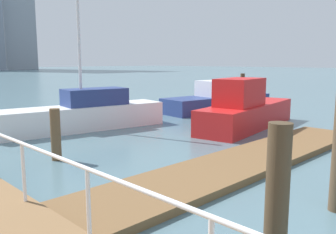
% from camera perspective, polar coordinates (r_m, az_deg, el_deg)
% --- Properties ---
extents(floating_dock, '(12.14, 2.00, 0.18)m').
position_cam_1_polar(floating_dock, '(10.13, 11.75, -7.10)').
color(floating_dock, brown).
rests_on(floating_dock, ground_plane).
extents(dock_piling_1, '(0.29, 0.29, 1.51)m').
position_cam_1_polar(dock_piling_1, '(10.82, -17.48, -2.68)').
color(dock_piling_1, brown).
rests_on(dock_piling_1, ground_plane).
extents(dock_piling_2, '(0.30, 0.30, 2.12)m').
position_cam_1_polar(dock_piling_2, '(4.81, 16.94, -13.39)').
color(dock_piling_2, '#473826').
rests_on(dock_piling_2, ground_plane).
extents(dock_piling_5, '(0.24, 0.24, 2.17)m').
position_cam_1_polar(dock_piling_5, '(20.55, 11.73, 3.80)').
color(dock_piling_5, '#473826').
rests_on(dock_piling_5, ground_plane).
extents(moored_boat_0, '(7.31, 2.70, 1.74)m').
position_cam_1_polar(moored_boat_0, '(21.07, 8.17, 2.86)').
color(moored_boat_0, navy).
rests_on(moored_boat_0, ground_plane).
extents(moored_boat_4, '(6.68, 2.76, 2.15)m').
position_cam_1_polar(moored_boat_4, '(15.62, 12.29, 1.04)').
color(moored_boat_4, red).
rests_on(moored_boat_4, ground_plane).
extents(moored_boat_5, '(7.31, 2.67, 6.85)m').
position_cam_1_polar(moored_boat_5, '(15.41, -13.24, 0.52)').
color(moored_boat_5, white).
rests_on(moored_boat_5, ground_plane).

